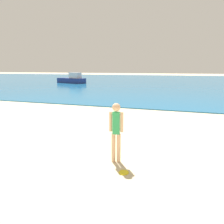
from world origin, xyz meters
name	(u,v)px	position (x,y,z in m)	size (l,w,h in m)	color
water	(165,81)	(0.00, 43.76, 0.03)	(160.00, 60.00, 0.06)	#1E6B9E
person_standing	(116,129)	(0.84, 6.42, 0.92)	(0.37, 0.22, 1.62)	#DDAD84
frisbee	(124,172)	(1.20, 5.89, 0.01)	(0.24, 0.24, 0.03)	yellow
boat_near	(72,79)	(-14.22, 31.62, 0.66)	(5.32, 2.94, 1.72)	navy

